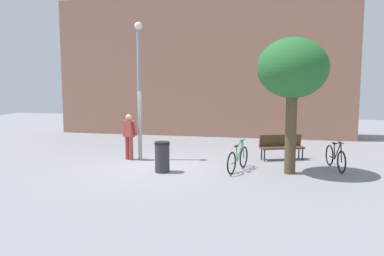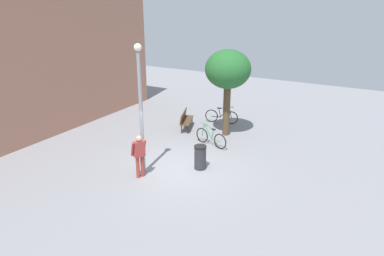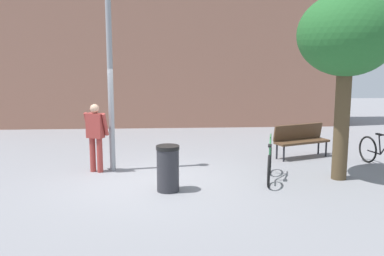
# 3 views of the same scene
# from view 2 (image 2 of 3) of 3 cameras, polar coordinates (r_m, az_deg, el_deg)

# --- Properties ---
(ground_plane) EXTENTS (36.00, 36.00, 0.00)m
(ground_plane) POSITION_cam_2_polar(r_m,az_deg,el_deg) (14.30, -1.68, -6.49)
(ground_plane) COLOR gray
(building_facade) EXTENTS (15.22, 2.00, 7.04)m
(building_facade) POSITION_cam_2_polar(r_m,az_deg,el_deg) (18.75, -24.36, 9.50)
(building_facade) COLOR #9E6B56
(building_facade) RESTS_ON ground_plane
(lamppost) EXTENTS (0.28, 0.28, 4.94)m
(lamppost) POSITION_cam_2_polar(r_m,az_deg,el_deg) (13.12, -8.23, 4.09)
(lamppost) COLOR gray
(lamppost) RESTS_ON ground_plane
(person_by_lamppost) EXTENTS (0.63, 0.45, 1.67)m
(person_by_lamppost) POSITION_cam_2_polar(r_m,az_deg,el_deg) (13.40, -8.42, -4.05)
(person_by_lamppost) COLOR #9E3833
(person_by_lamppost) RESTS_ON ground_plane
(park_bench) EXTENTS (1.66, 1.02, 0.92)m
(park_bench) POSITION_cam_2_polar(r_m,az_deg,el_deg) (18.38, -1.06, 1.51)
(park_bench) COLOR #513823
(park_bench) RESTS_ON ground_plane
(plaza_tree) EXTENTS (2.16, 2.16, 4.20)m
(plaza_tree) POSITION_cam_2_polar(r_m,az_deg,el_deg) (16.95, 5.77, 9.15)
(plaza_tree) COLOR brown
(plaza_tree) RESTS_ON ground_plane
(bicycle_green) EXTENTS (0.51, 1.76, 0.97)m
(bicycle_green) POSITION_cam_2_polar(r_m,az_deg,el_deg) (16.33, 3.02, -1.55)
(bicycle_green) COLOR black
(bicycle_green) RESTS_ON ground_plane
(bicycle_black) EXTENTS (0.44, 1.78, 0.97)m
(bicycle_black) POSITION_cam_2_polar(r_m,az_deg,el_deg) (19.33, 4.76, 1.89)
(bicycle_black) COLOR black
(bicycle_black) RESTS_ON ground_plane
(trash_bin) EXTENTS (0.49, 0.49, 0.98)m
(trash_bin) POSITION_cam_2_polar(r_m,az_deg,el_deg) (14.09, 1.32, -4.69)
(trash_bin) COLOR #2D2D33
(trash_bin) RESTS_ON ground_plane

